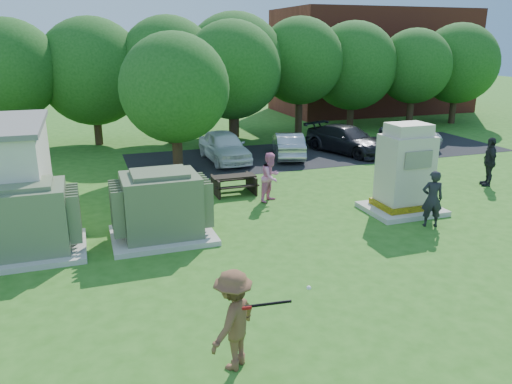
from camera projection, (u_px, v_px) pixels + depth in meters
name	position (u px, v px, depth m)	size (l,w,h in m)	color
ground	(311.00, 291.00, 11.86)	(120.00, 120.00, 0.00)	#2D6619
brick_building	(372.00, 61.00, 40.71)	(15.00, 8.00, 8.00)	maroon
parking_strip	(322.00, 153.00, 26.25)	(20.00, 6.00, 0.01)	#232326
transformer_left	(25.00, 221.00, 13.60)	(3.00, 2.40, 2.07)	beige
transformer_right	(161.00, 207.00, 14.76)	(3.00, 2.40, 2.07)	beige
generator_cabinet	(405.00, 174.00, 16.95)	(2.52, 2.06, 3.06)	beige
picnic_table	(234.00, 182.00, 19.21)	(1.67, 1.25, 0.71)	black
batter	(233.00, 320.00, 8.87)	(1.23, 0.70, 1.90)	brown
person_by_generator	(432.00, 199.00, 15.70)	(0.67, 0.44, 1.83)	black
person_at_picnic	(271.00, 177.00, 18.18)	(0.89, 0.69, 1.82)	pink
person_walking_right	(489.00, 162.00, 20.15)	(1.16, 0.48, 1.98)	#222327
car_white	(224.00, 146.00, 24.28)	(1.75, 4.34, 1.48)	white
car_silver_a	(288.00, 145.00, 25.07)	(1.35, 3.87, 1.28)	#A8A8AD
car_dark	(347.00, 140.00, 26.03)	(1.98, 4.87, 1.41)	black
car_silver_b	(408.00, 134.00, 28.08)	(2.09, 4.54, 1.26)	silver
batting_equipment	(271.00, 302.00, 8.89)	(1.52, 0.41, 0.09)	black
tree_row	(200.00, 68.00, 27.90)	(41.30, 13.30, 7.30)	#47301E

